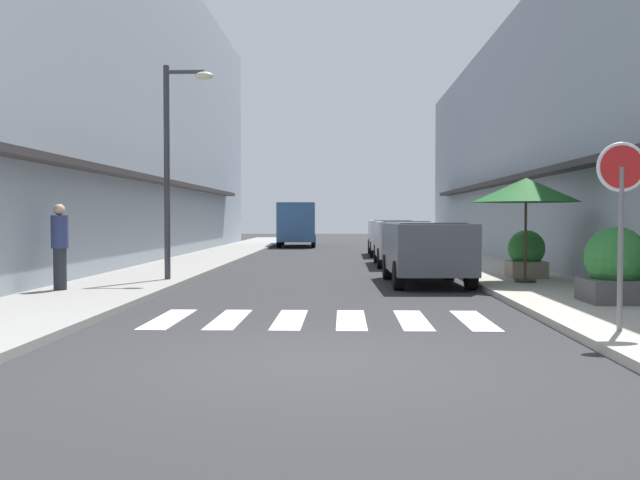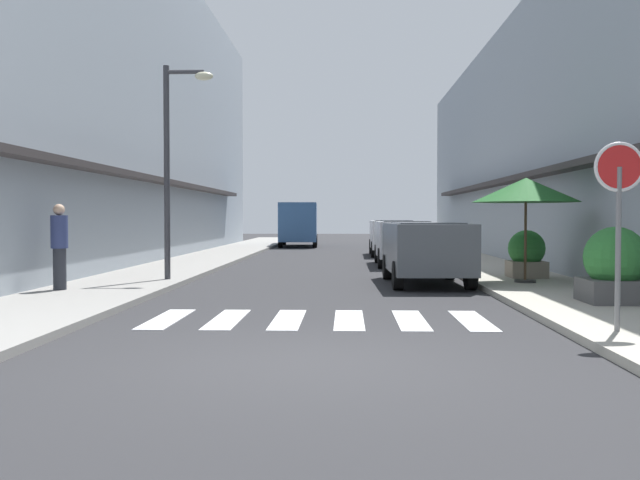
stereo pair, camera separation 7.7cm
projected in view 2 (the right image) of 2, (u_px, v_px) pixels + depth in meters
name	position (u px, v px, depth m)	size (l,w,h in m)	color
ground_plane	(334.00, 265.00, 23.93)	(88.49, 88.49, 0.00)	#2B2B2D
sidewalk_left	(195.00, 263.00, 24.10)	(2.61, 56.31, 0.12)	gray
sidewalk_right	(474.00, 263.00, 23.76)	(2.61, 56.31, 0.12)	#ADA899
building_row_left	(93.00, 101.00, 25.07)	(5.50, 38.20, 11.33)	#939EA8
building_row_right	(581.00, 140.00, 24.49)	(5.50, 38.20, 8.47)	#939EA8
crosswalk	(318.00, 320.00, 11.08)	(5.20, 2.20, 0.01)	silver
parked_car_near	(426.00, 246.00, 16.91)	(1.90, 4.12, 1.47)	#4C5156
parked_car_mid	(404.00, 238.00, 23.40)	(1.82, 4.17, 1.47)	silver
parked_car_far	(392.00, 234.00, 29.42)	(1.83, 4.12, 1.47)	silver
delivery_van	(299.00, 221.00, 38.84)	(2.16, 5.47, 2.37)	#33598C
round_street_sign	(619.00, 187.00, 9.22)	(0.65, 0.07, 2.45)	slate
street_lamp	(175.00, 148.00, 16.92)	(1.19, 0.28, 5.06)	#38383D
cafe_umbrella	(526.00, 190.00, 16.13)	(2.41, 2.41, 2.37)	#262626
planter_corner	(615.00, 267.00, 12.36)	(1.08, 1.08, 1.31)	#4C4C4C
planter_midblock	(527.00, 254.00, 17.56)	(0.90, 0.90, 1.16)	gray
pedestrian_walking_near	(59.00, 245.00, 14.51)	(0.34, 0.34, 1.74)	#282B33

